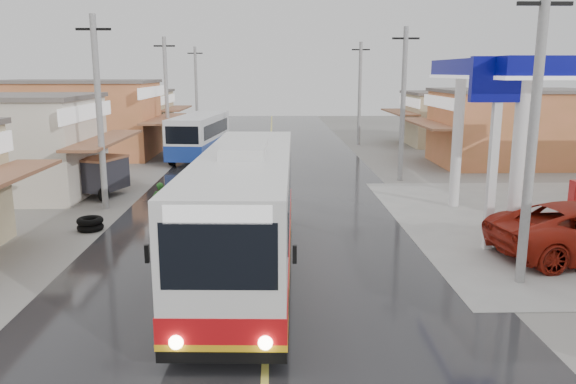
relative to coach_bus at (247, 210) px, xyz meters
name	(u,v)px	position (x,y,z in m)	size (l,w,h in m)	color
ground	(267,285)	(0.60, -1.22, -1.81)	(120.00, 120.00, 0.00)	slate
road	(270,181)	(0.60, 13.78, -1.80)	(12.00, 90.00, 0.02)	black
centre_line	(270,181)	(0.60, 13.78, -1.79)	(0.15, 90.00, 0.01)	#D8CC4C
shopfronts_left	(47,172)	(-12.40, 16.78, -1.81)	(11.00, 44.00, 5.20)	tan
shopfronts_right	(575,191)	(15.60, 10.78, -1.81)	(11.00, 44.00, 4.80)	beige
utility_poles_left	(143,178)	(-6.40, 14.78, -1.81)	(1.60, 50.00, 8.00)	gray
utility_poles_right	(400,180)	(7.60, 13.78, -1.81)	(1.60, 36.00, 8.00)	gray
coach_bus	(247,210)	(0.00, 0.00, 0.00)	(3.12, 12.12, 3.75)	silver
second_bus	(200,135)	(-4.15, 21.91, -0.25)	(3.32, 8.92, 2.89)	silver
cyclist	(162,216)	(-3.26, 4.03, -1.19)	(0.88, 1.83, 1.89)	black
tricycle_near	(103,174)	(-7.19, 10.24, -0.75)	(2.23, 2.79, 1.86)	#26262D
tyre_stack	(90,224)	(-5.99, 4.40, -1.57)	(0.96, 0.96, 0.49)	black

